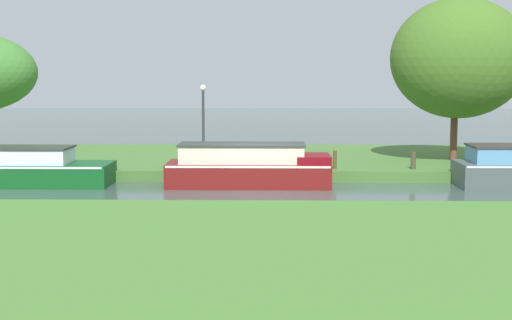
% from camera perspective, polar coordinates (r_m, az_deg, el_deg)
% --- Properties ---
extents(ground_plane, '(120.00, 120.00, 0.00)m').
position_cam_1_polar(ground_plane, '(23.89, 0.17, -2.48)').
color(ground_plane, '#3E514D').
extents(riverbank_far, '(72.00, 10.00, 0.40)m').
position_cam_1_polar(riverbank_far, '(30.80, 0.42, -0.04)').
color(riverbank_far, '#467232').
rests_on(riverbank_far, ground_plane).
extents(riverbank_near, '(72.00, 10.00, 0.40)m').
position_cam_1_polar(riverbank_near, '(15.03, -0.49, -7.20)').
color(riverbank_near, '#467930').
rests_on(riverbank_near, ground_plane).
extents(maroon_cruiser, '(5.60, 2.02, 1.47)m').
position_cam_1_polar(maroon_cruiser, '(25.00, -0.55, -0.55)').
color(maroon_cruiser, maroon).
rests_on(maroon_cruiser, ground_plane).
extents(willow_tree_centre, '(5.35, 4.36, 6.41)m').
position_cam_1_polar(willow_tree_centre, '(29.58, 15.66, 7.70)').
color(willow_tree_centre, brown).
rests_on(willow_tree_centre, riverbank_far).
extents(lamp_post, '(0.24, 0.24, 3.04)m').
position_cam_1_polar(lamp_post, '(27.67, -4.17, 3.56)').
color(lamp_post, '#333338').
rests_on(lamp_post, riverbank_far).
extents(mooring_post_near, '(0.14, 0.14, 0.67)m').
position_cam_1_polar(mooring_post_near, '(26.62, 6.22, 0.03)').
color(mooring_post_near, '#4F4123').
rests_on(mooring_post_near, riverbank_far).
extents(mooring_post_far, '(0.18, 0.18, 0.63)m').
position_cam_1_polar(mooring_post_far, '(27.02, 12.24, -0.04)').
color(mooring_post_far, '#463E2B').
rests_on(mooring_post_far, riverbank_far).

